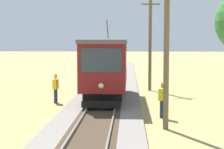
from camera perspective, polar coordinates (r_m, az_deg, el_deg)
The scene contains 5 objects.
red_tram at distance 23.26m, azimuth -0.91°, elevation 1.28°, with size 2.60×8.54×4.79m.
utility_pole_near_tram at distance 15.92m, azimuth 8.31°, elevation 4.72°, with size 1.40×0.34×7.12m.
utility_pole_mid at distance 28.39m, azimuth 5.84°, elevation 5.17°, with size 1.40×0.25×7.38m.
track_worker at distance 18.36m, azimuth 7.77°, elevation -3.59°, with size 0.45×0.42×1.78m.
second_worker at distance 22.91m, azimuth -8.61°, elevation -1.87°, with size 0.33×0.43×1.78m.
Camera 1 is at (1.46, -3.35, 3.75)m, focal length 59.93 mm.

